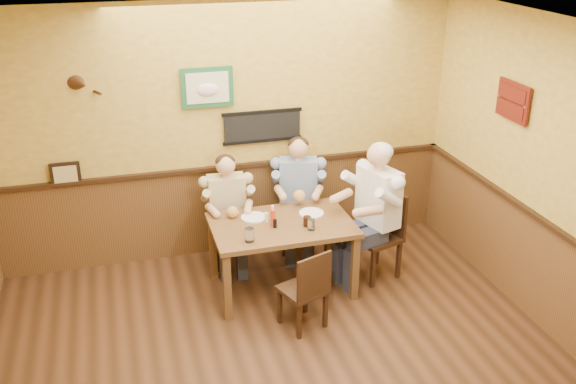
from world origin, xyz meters
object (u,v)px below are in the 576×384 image
dining_table (282,231)px  hot_sauce_bottle (273,217)px  diner_white_elder (377,218)px  chair_back_left (228,231)px  salt_shaker (266,217)px  diner_tan_shirt (227,216)px  diner_blue_polo (298,201)px  pepper_shaker (275,223)px  water_glass_mid (311,225)px  chair_near_side (303,288)px  cola_tumbler (307,221)px  chair_right_end (376,236)px  chair_back_right (298,216)px  water_glass_left (249,235)px

dining_table → hot_sauce_bottle: 0.22m
dining_table → diner_white_elder: (1.02, -0.02, 0.01)m
chair_back_left → salt_shaker: 0.76m
dining_table → diner_tan_shirt: bearing=123.1°
diner_blue_polo → pepper_shaker: size_ratio=13.79×
water_glass_mid → salt_shaker: bearing=142.4°
dining_table → chair_near_side: size_ratio=1.72×
diner_tan_shirt → salt_shaker: size_ratio=11.88×
chair_back_left → cola_tumbler: size_ratio=8.00×
chair_near_side → diner_blue_polo: (0.39, 1.43, 0.21)m
chair_right_end → diner_white_elder: diner_white_elder is taller
chair_back_right → chair_right_end: bearing=-35.9°
water_glass_left → hot_sauce_bottle: size_ratio=0.67×
dining_table → chair_back_left: (-0.43, 0.66, -0.26)m
hot_sauce_bottle → pepper_shaker: (0.01, -0.03, -0.06)m
diner_blue_polo → water_glass_left: diner_blue_polo is taller
diner_white_elder → water_glass_mid: (-0.78, -0.20, 0.13)m
cola_tumbler → hot_sauce_bottle: (-0.33, 0.08, 0.05)m
water_glass_mid → cola_tumbler: water_glass_mid is taller
chair_back_right → cola_tumbler: (-0.17, -0.88, 0.37)m
chair_right_end → diner_blue_polo: (-0.62, 0.77, 0.14)m
diner_blue_polo → diner_white_elder: diner_white_elder is taller
chair_right_end → chair_back_left: bearing=-132.1°
salt_shaker → hot_sauce_bottle: bearing=-73.4°
dining_table → diner_white_elder: 1.02m
chair_back_left → diner_blue_polo: 0.86m
water_glass_mid → water_glass_left: bearing=-173.7°
diner_tan_shirt → diner_white_elder: size_ratio=0.85×
diner_blue_polo → salt_shaker: 0.89m
water_glass_left → water_glass_mid: water_glass_left is taller
dining_table → pepper_shaker: 0.18m
diner_white_elder → water_glass_mid: diner_white_elder is taller
dining_table → water_glass_left: water_glass_left is taller
dining_table → chair_back_left: 0.82m
water_glass_mid → chair_back_right: bearing=80.6°
diner_blue_polo → diner_white_elder: bearing=-35.9°
chair_back_right → diner_tan_shirt: bearing=-158.1°
chair_back_left → cola_tumbler: bearing=-48.1°
diner_white_elder → water_glass_left: 1.45m
chair_back_right → chair_near_side: chair_back_right is taller
hot_sauce_bottle → diner_blue_polo: bearing=58.0°
cola_tumbler → chair_near_side: bearing=-111.2°
diner_blue_polo → salt_shaker: diner_blue_polo is taller
cola_tumbler → hot_sauce_bottle: bearing=165.7°
chair_back_left → salt_shaker: salt_shaker is taller
chair_right_end → diner_tan_shirt: (-1.45, 0.67, 0.10)m
diner_blue_polo → water_glass_mid: 1.00m
diner_blue_polo → diner_white_elder: 0.99m
chair_near_side → water_glass_mid: water_glass_mid is taller
chair_back_left → chair_back_right: 0.83m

